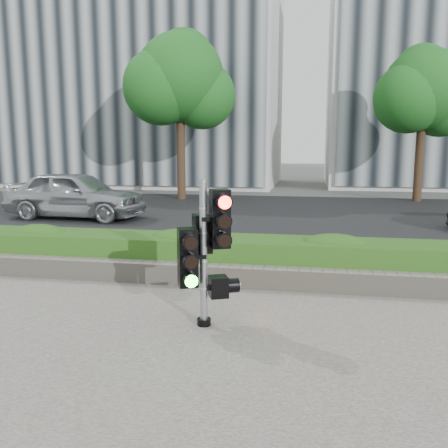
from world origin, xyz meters
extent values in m
plane|color=#51514C|center=(0.00, 0.00, 0.00)|extent=(120.00, 120.00, 0.00)
cube|color=black|center=(0.00, 10.00, 0.01)|extent=(60.00, 13.00, 0.02)
cube|color=gray|center=(0.00, 3.15, 0.06)|extent=(60.00, 0.25, 0.12)
cube|color=gray|center=(0.00, 1.90, 0.20)|extent=(12.00, 0.32, 0.34)
cube|color=#4C942D|center=(0.00, 2.55, 0.37)|extent=(12.00, 1.00, 0.68)
cube|color=#B7B7B2|center=(-9.00, 23.00, 7.50)|extent=(16.00, 9.00, 15.00)
cylinder|color=black|center=(-4.50, 14.50, 2.02)|extent=(0.36, 0.36, 4.03)
sphere|color=#124114|center=(-4.50, 14.50, 5.18)|extent=(3.74, 3.74, 3.74)
sphere|color=#124114|center=(-3.64, 14.86, 4.46)|extent=(2.88, 2.88, 2.88)
sphere|color=#124114|center=(-5.22, 14.07, 4.75)|extent=(3.17, 3.17, 3.17)
sphere|color=#124114|center=(-4.50, 15.22, 6.05)|extent=(2.59, 2.59, 2.59)
cylinder|color=black|center=(5.50, 15.50, 1.79)|extent=(0.36, 0.36, 3.58)
sphere|color=#124114|center=(5.50, 15.50, 4.61)|extent=(3.33, 3.33, 3.33)
sphere|color=#124114|center=(6.27, 15.82, 3.97)|extent=(2.56, 2.56, 2.56)
sphere|color=#124114|center=(4.86, 15.12, 4.22)|extent=(2.82, 2.82, 2.82)
sphere|color=#124114|center=(5.50, 16.14, 5.38)|extent=(2.30, 2.30, 2.30)
cylinder|color=black|center=(-0.22, 0.12, 0.07)|extent=(0.18, 0.18, 0.09)
cylinder|color=gray|center=(-0.22, 0.12, 0.95)|extent=(0.09, 0.09, 1.84)
cylinder|color=gray|center=(-0.22, 0.12, 1.89)|extent=(0.12, 0.12, 0.04)
cube|color=#FF1107|center=(-0.02, 0.18, 1.42)|extent=(0.31, 0.31, 0.74)
cube|color=#14E51E|center=(-0.40, 0.01, 0.94)|extent=(0.31, 0.31, 0.74)
cube|color=black|center=(-0.28, 0.32, 1.20)|extent=(0.31, 0.31, 0.50)
cube|color=orange|center=(-0.05, 0.22, 0.52)|extent=(0.31, 0.31, 0.27)
imported|color=#A3A7AB|center=(-6.32, 8.40, 0.79)|extent=(4.61, 2.10, 1.53)
camera|label=1|loc=(1.09, -5.57, 2.31)|focal=38.00mm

